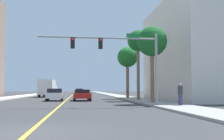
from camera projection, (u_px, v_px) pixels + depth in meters
The scene contains 13 objects.
ground at pixel (71, 96), 50.53m from camera, with size 192.00×192.00×0.00m, color #38383A.
sidewalk_left at pixel (22, 96), 49.50m from camera, with size 3.12×168.00×0.15m, color beige.
sidewalk_right at pixel (118, 96), 51.57m from camera, with size 3.12×168.00×0.15m, color #9E9B93.
lane_marking_center at pixel (71, 96), 50.53m from camera, with size 0.16×144.00×0.01m, color yellow.
traffic_signal_mast at pixel (120, 52), 21.26m from camera, with size 9.25×0.36×5.65m.
palm_near at pixel (152, 42), 25.44m from camera, with size 2.80×2.80×7.08m.
palm_mid at pixel (138, 42), 32.03m from camera, with size 2.48×2.48×8.14m.
palm_far at pixel (128, 58), 38.45m from camera, with size 2.86×2.86×7.15m.
car_blue at pixel (80, 92), 63.27m from camera, with size 1.96×4.17×1.47m.
car_white at pixel (55, 94), 31.88m from camera, with size 2.03×4.14×1.43m.
car_red at pixel (82, 95), 32.13m from camera, with size 2.11×4.55×1.32m.
delivery_truck at pixel (48, 88), 47.38m from camera, with size 2.53×8.55×2.91m.
pedestrian at pixel (180, 94), 20.81m from camera, with size 0.38×0.38×1.69m.
Camera 1 is at (1.60, -9.29, 1.40)m, focal length 43.79 mm.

